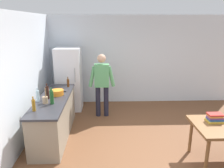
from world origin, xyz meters
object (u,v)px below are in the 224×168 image
Objects in this scene: refrigerator at (69,79)px; bottle_wine_dark at (47,92)px; bottle_wine_green at (52,97)px; bottle_beer_brown at (68,83)px; bottle_oil_amber at (34,105)px; book_stack at (215,118)px; person at (102,81)px; utensil_jar at (45,100)px; cooking_pot at (57,92)px; bottle_water_clear at (38,96)px.

refrigerator is 1.66m from bottle_wine_dark.
bottle_wine_green reaches higher than bottle_beer_brown.
bottle_oil_amber reaches higher than bottle_beer_brown.
bottle_oil_amber reaches higher than book_stack.
bottle_beer_brown is 0.93× the size of book_stack.
person reaches higher than bottle_oil_amber.
refrigerator is 3.96m from book_stack.
refrigerator is at bearing 149.77° from person.
bottle_wine_dark is 1.00× the size of bottle_wine_green.
bottle_wine_dark is 3.35m from book_stack.
bottle_wine_dark is 0.35m from bottle_wine_green.
bottle_beer_brown is (0.10, -0.76, 0.11)m from refrigerator.
bottle_beer_brown is at bearing -82.75° from refrigerator.
bottle_wine_green reaches higher than utensil_jar.
refrigerator reaches higher than utensil_jar.
person is 0.88m from bottle_beer_brown.
person is 1.30m from cooking_pot.
bottle_oil_amber is at bearing -82.57° from bottle_water_clear.
person is 1.59m from bottle_wine_dark.
refrigerator is 6.92× the size of bottle_beer_brown.
refrigerator is 5.62× the size of utensil_jar.
utensil_jar is (-1.13, -1.36, 0.00)m from person.
person is 5.67× the size of bottle_water_clear.
utensil_jar is at bearing 74.52° from bottle_oil_amber.
utensil_jar is (-0.18, -1.92, 0.08)m from refrigerator.
bottle_oil_amber is 0.82× the size of bottle_wine_green.
cooking_pot is 1.18× the size of bottle_wine_green.
utensil_jar is 3.26m from book_stack.
person is at bearing -30.23° from refrigerator.
refrigerator is at bearing 78.98° from bottle_water_clear.
bottle_wine_green reaches higher than bottle_oil_amber.
utensil_jar is at bearing -129.69° from person.
bottle_wine_dark is 0.94m from bottle_beer_brown.
utensil_jar is 0.28m from bottle_wine_dark.
refrigerator is at bearing 88.20° from cooking_pot.
utensil_jar reaches higher than bottle_oil_amber.
bottle_water_clear is 0.34m from bottle_wine_green.
refrigerator is at bearing 97.25° from bottle_beer_brown.
cooking_pot is (-0.99, -0.85, -0.02)m from person.
cooking_pot is 1.42× the size of book_stack.
refrigerator is 0.77m from bottle_beer_brown.
bottle_wine_green is at bearing -91.11° from refrigerator.
cooking_pot is at bearing 56.96° from bottle_wine_dark.
refrigerator is 4.50× the size of cooking_pot.
utensil_jar is 0.94× the size of bottle_wine_dark.
bottle_wine_green is (0.14, -0.03, 0.07)m from utensil_jar.
bottle_water_clear is 1.15× the size of bottle_beer_brown.
bottle_wine_green is 1.31× the size of bottle_beer_brown.
person is 2.88m from book_stack.
person reaches higher than utensil_jar.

